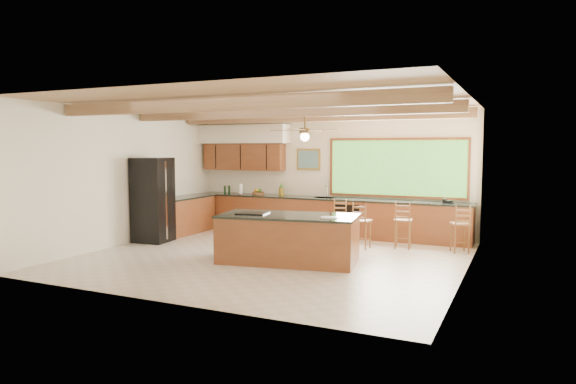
% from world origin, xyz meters
% --- Properties ---
extents(ground, '(7.20, 7.20, 0.00)m').
position_xyz_m(ground, '(0.00, 0.00, 0.00)').
color(ground, beige).
rests_on(ground, ground).
extents(room_shell, '(7.27, 6.54, 3.02)m').
position_xyz_m(room_shell, '(-0.17, 0.65, 2.21)').
color(room_shell, white).
rests_on(room_shell, ground).
extents(counter_run, '(7.12, 3.10, 1.26)m').
position_xyz_m(counter_run, '(-0.82, 2.52, 0.46)').
color(counter_run, brown).
rests_on(counter_run, ground).
extents(island, '(2.73, 1.62, 0.91)m').
position_xyz_m(island, '(0.47, -0.22, 0.45)').
color(island, brown).
rests_on(island, ground).
extents(refrigerator, '(0.82, 0.80, 1.92)m').
position_xyz_m(refrigerator, '(-3.22, 0.40, 0.96)').
color(refrigerator, black).
rests_on(refrigerator, ground).
extents(bar_stool_a, '(0.38, 0.38, 0.99)m').
position_xyz_m(bar_stool_a, '(1.35, 1.55, 0.59)').
color(bar_stool_a, brown).
rests_on(bar_stool_a, ground).
extents(bar_stool_b, '(0.42, 0.42, 0.96)m').
position_xyz_m(bar_stool_b, '(0.59, 2.39, 0.57)').
color(bar_stool_b, brown).
rests_on(bar_stool_b, ground).
extents(bar_stool_c, '(0.41, 0.41, 1.01)m').
position_xyz_m(bar_stool_c, '(2.15, 1.92, 0.60)').
color(bar_stool_c, brown).
rests_on(bar_stool_c, ground).
extents(bar_stool_d, '(0.46, 0.47, 0.98)m').
position_xyz_m(bar_stool_d, '(3.30, 2.00, 0.58)').
color(bar_stool_d, brown).
rests_on(bar_stool_d, ground).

